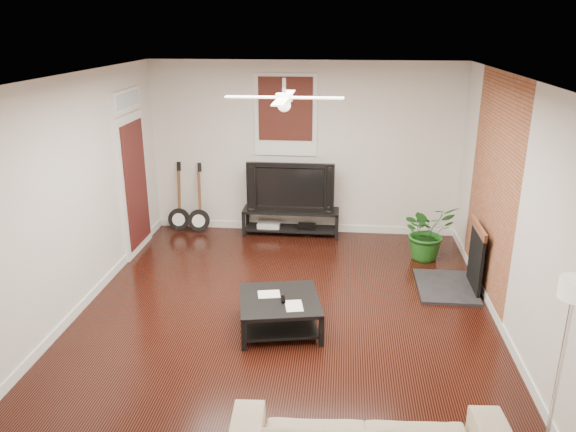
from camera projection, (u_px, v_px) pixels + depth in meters
The scene contains 13 objects.
room at pixel (284, 206), 6.22m from camera, with size 5.01×6.01×2.81m.
brick_accent at pixel (492, 188), 6.92m from camera, with size 0.02×2.20×2.80m, color #965030.
fireplace at pixel (461, 257), 7.26m from camera, with size 0.80×1.10×0.92m, color black.
window_back at pixel (286, 115), 8.86m from camera, with size 1.00×0.06×1.30m, color #3B1A10.
door_left at pixel (134, 171), 8.29m from camera, with size 0.08×1.00×2.50m, color white.
tv_stand at pixel (291, 222), 9.24m from camera, with size 1.57×0.42×0.44m, color black.
tv at pixel (291, 185), 9.05m from camera, with size 1.41×0.18×0.81m, color black.
coffee_table at pixel (280, 313), 6.39m from camera, with size 0.89×0.89×0.37m, color black.
floor_lamp at pixel (556, 389), 3.97m from camera, with size 0.29×0.29×1.75m, color silver, non-canonical shape.
potted_plant at pixel (427, 231), 8.24m from camera, with size 0.76×0.66×0.85m, color #1E5D1A.
guitar_left at pixel (178, 198), 9.27m from camera, with size 0.36×0.26×1.18m, color black, non-canonical shape.
guitar_right at pixel (198, 199), 9.21m from camera, with size 0.36×0.26×1.18m, color black, non-canonical shape.
ceiling_fan at pixel (284, 97), 5.83m from camera, with size 1.24×1.24×0.32m, color white, non-canonical shape.
Camera 1 is at (0.64, -5.88, 3.34)m, focal length 34.85 mm.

